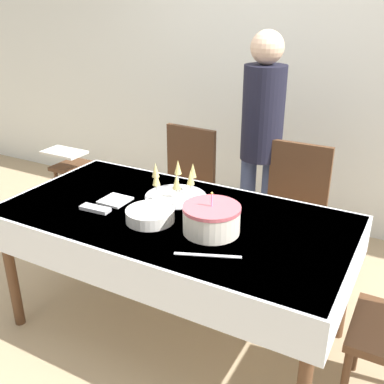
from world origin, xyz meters
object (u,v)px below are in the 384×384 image
(champagne_tray, at_px, (175,184))
(plate_stack_main, at_px, (150,215))
(plate_stack_dessert, at_px, (169,200))
(person_standing, at_px, (262,131))
(birthday_cake, at_px, (211,219))
(dining_chair_far_left, at_px, (183,188))
(high_chair, at_px, (74,175))
(dining_chair_far_right, at_px, (291,212))

(champagne_tray, height_order, plate_stack_main, champagne_tray)
(plate_stack_main, distance_m, plate_stack_dessert, 0.23)
(person_standing, bearing_deg, birthday_cake, -81.89)
(dining_chair_far_left, xyz_separation_m, birthday_cake, (0.67, -0.88, 0.30))
(birthday_cake, relative_size, plate_stack_main, 1.13)
(dining_chair_far_left, relative_size, high_chair, 1.35)
(plate_stack_dessert, distance_m, person_standing, 0.92)
(dining_chair_far_right, bearing_deg, plate_stack_main, -117.16)
(birthday_cake, bearing_deg, person_standing, 98.11)
(dining_chair_far_right, height_order, high_chair, dining_chair_far_right)
(dining_chair_far_right, bearing_deg, person_standing, 149.22)
(champagne_tray, relative_size, plate_stack_main, 1.42)
(champagne_tray, bearing_deg, high_chair, 158.40)
(champagne_tray, xyz_separation_m, person_standing, (0.22, 0.78, 0.15))
(person_standing, height_order, high_chair, person_standing)
(dining_chair_far_left, relative_size, plate_stack_dessert, 4.96)
(dining_chair_far_left, height_order, champagne_tray, dining_chair_far_left)
(champagne_tray, height_order, high_chair, champagne_tray)
(champagne_tray, bearing_deg, person_standing, 74.21)
(high_chair, bearing_deg, person_standing, 10.58)
(plate_stack_main, relative_size, high_chair, 0.35)
(champagne_tray, bearing_deg, dining_chair_far_left, 116.31)
(person_standing, bearing_deg, plate_stack_dessert, -103.12)
(dining_chair_far_left, relative_size, plate_stack_main, 3.86)
(birthday_cake, distance_m, high_chair, 1.84)
(dining_chair_far_right, xyz_separation_m, plate_stack_dessert, (-0.50, -0.69, 0.25))
(plate_stack_dessert, bearing_deg, plate_stack_main, -82.94)
(dining_chair_far_right, relative_size, birthday_cake, 3.41)
(dining_chair_far_right, distance_m, plate_stack_dessert, 0.89)
(birthday_cake, xyz_separation_m, plate_stack_main, (-0.33, -0.05, -0.04))
(dining_chair_far_right, distance_m, plate_stack_main, 1.07)
(plate_stack_main, bearing_deg, high_chair, 147.66)
(plate_stack_dessert, xyz_separation_m, person_standing, (0.20, 0.87, 0.20))
(dining_chair_far_left, height_order, high_chair, dining_chair_far_left)
(birthday_cake, bearing_deg, high_chair, 154.41)
(dining_chair_far_right, xyz_separation_m, high_chair, (-1.78, -0.10, -0.05))
(birthday_cake, distance_m, champagne_tray, 0.47)
(high_chair, bearing_deg, plate_stack_dessert, -25.01)
(birthday_cake, bearing_deg, plate_stack_main, -172.03)
(plate_stack_main, bearing_deg, plate_stack_dessert, 97.06)
(plate_stack_dessert, xyz_separation_m, high_chair, (-1.28, 0.60, -0.30))
(dining_chair_far_left, bearing_deg, champagne_tray, -63.69)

